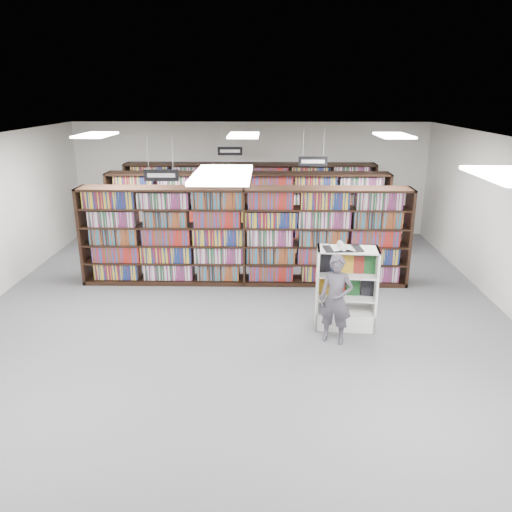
{
  "coord_description": "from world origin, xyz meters",
  "views": [
    {
      "loc": [
        0.47,
        -8.26,
        3.99
      ],
      "look_at": [
        0.28,
        0.5,
        1.1
      ],
      "focal_mm": 35.0,
      "sensor_mm": 36.0,
      "label": 1
    }
  ],
  "objects_px": {
    "endcap_display": "(345,300)",
    "open_book": "(343,247)",
    "shopper": "(336,299)",
    "bookshelf_row_near": "(244,236)"
  },
  "relations": [
    {
      "from": "endcap_display",
      "to": "shopper",
      "type": "distance_m",
      "value": 0.7
    },
    {
      "from": "open_book",
      "to": "shopper",
      "type": "distance_m",
      "value": 0.92
    },
    {
      "from": "open_book",
      "to": "shopper",
      "type": "bearing_deg",
      "value": -110.37
    },
    {
      "from": "endcap_display",
      "to": "open_book",
      "type": "xyz_separation_m",
      "value": [
        -0.11,
        -0.07,
        1.0
      ]
    },
    {
      "from": "open_book",
      "to": "endcap_display",
      "type": "bearing_deg",
      "value": 28.35
    },
    {
      "from": "bookshelf_row_near",
      "to": "open_book",
      "type": "bearing_deg",
      "value": -50.96
    },
    {
      "from": "bookshelf_row_near",
      "to": "open_book",
      "type": "xyz_separation_m",
      "value": [
        1.76,
        -2.17,
        0.44
      ]
    },
    {
      "from": "shopper",
      "to": "open_book",
      "type": "bearing_deg",
      "value": 93.41
    },
    {
      "from": "bookshelf_row_near",
      "to": "shopper",
      "type": "xyz_separation_m",
      "value": [
        1.61,
        -2.7,
        -0.3
      ]
    },
    {
      "from": "shopper",
      "to": "endcap_display",
      "type": "bearing_deg",
      "value": 85.83
    }
  ]
}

